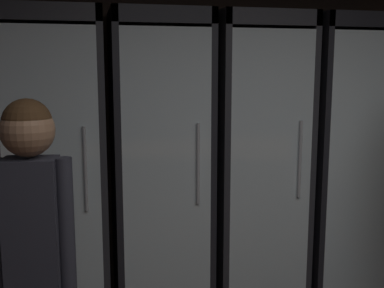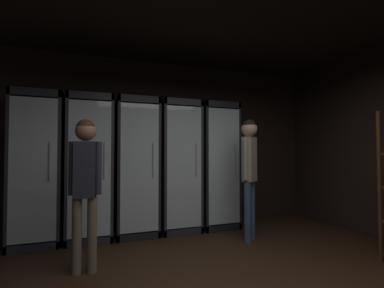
{
  "view_description": "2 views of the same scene",
  "coord_description": "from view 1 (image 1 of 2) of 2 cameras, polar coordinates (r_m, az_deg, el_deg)",
  "views": [
    {
      "loc": [
        -1.12,
        -0.37,
        1.72
      ],
      "look_at": [
        -0.5,
        2.39,
        1.27
      ],
      "focal_mm": 44.03,
      "sensor_mm": 36.0,
      "label": 1
    },
    {
      "loc": [
        -1.21,
        -1.48,
        1.26
      ],
      "look_at": [
        0.12,
        2.34,
        1.38
      ],
      "focal_mm": 24.91,
      "sensor_mm": 36.0,
      "label": 2
    }
  ],
  "objects": [
    {
      "name": "cooler_far_right",
      "position": [
        3.65,
        17.35,
        -2.28
      ],
      "size": [
        0.62,
        0.63,
        2.08
      ],
      "color": "black",
      "rests_on": "ground"
    },
    {
      "name": "cooler_left",
      "position": [
        3.18,
        -16.08,
        -3.97
      ],
      "size": [
        0.62,
        0.63,
        2.08
      ],
      "color": "#2B2B30",
      "rests_on": "ground"
    },
    {
      "name": "wall_back",
      "position": [
        3.6,
        5.57,
        3.95
      ],
      "size": [
        6.0,
        0.06,
        2.8
      ],
      "primitive_type": "cube",
      "color": "black",
      "rests_on": "ground"
    },
    {
      "name": "cooler_center",
      "position": [
        3.21,
        -4.0,
        -3.4
      ],
      "size": [
        0.62,
        0.63,
        2.08
      ],
      "color": "black",
      "rests_on": "ground"
    },
    {
      "name": "shopper_near",
      "position": [
        2.06,
        -18.61,
        -11.47
      ],
      "size": [
        0.33,
        0.21,
        1.61
      ],
      "color": "#72604C",
      "rests_on": "ground"
    },
    {
      "name": "cooler_right",
      "position": [
        3.37,
        7.36,
        -3.07
      ],
      "size": [
        0.62,
        0.63,
        2.08
      ],
      "color": "#2B2B30",
      "rests_on": "ground"
    }
  ]
}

